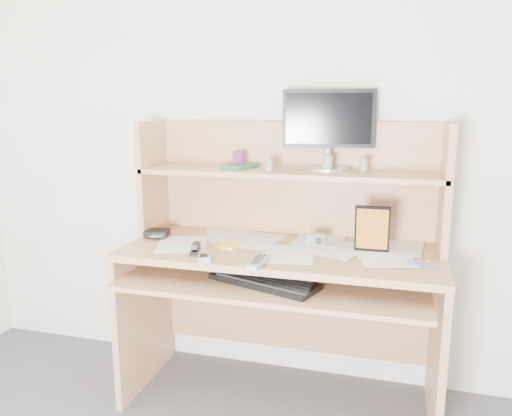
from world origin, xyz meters
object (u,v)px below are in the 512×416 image
(tv_remote, at_px, (258,262))
(game_case, at_px, (372,229))
(keyboard, at_px, (264,280))
(monitor, at_px, (328,127))
(desk, at_px, (284,255))

(tv_remote, height_order, game_case, game_case)
(keyboard, relative_size, monitor, 1.15)
(tv_remote, bearing_deg, monitor, 71.30)
(game_case, relative_size, monitor, 0.49)
(desk, bearing_deg, tv_remote, -95.11)
(desk, bearing_deg, game_case, -7.34)
(monitor, bearing_deg, tv_remote, -117.34)
(tv_remote, bearing_deg, game_case, 37.45)
(tv_remote, distance_m, monitor, 0.74)
(game_case, bearing_deg, tv_remote, -146.15)
(desk, relative_size, game_case, 6.78)
(tv_remote, relative_size, monitor, 0.41)
(keyboard, xyz_separation_m, monitor, (0.19, 0.43, 0.61))
(keyboard, xyz_separation_m, tv_remote, (-0.01, -0.07, 0.10))
(game_case, height_order, monitor, monitor)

